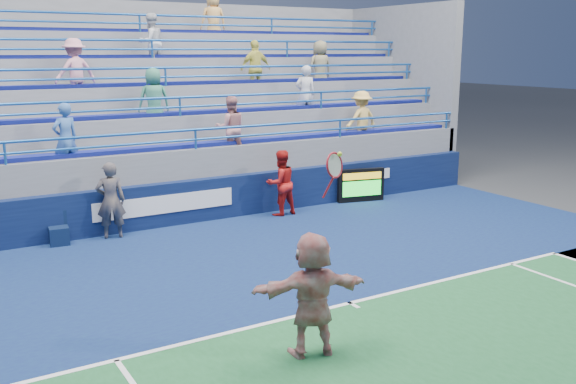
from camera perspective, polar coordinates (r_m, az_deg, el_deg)
ground at (r=11.37m, az=5.54°, el=-9.90°), size 120.00×120.00×0.00m
sponsor_wall at (r=16.63m, az=-7.77°, el=-0.73°), size 18.00×0.32×1.10m
bleacher_stand at (r=19.92m, az=-12.15°, el=4.19°), size 18.00×5.60×6.13m
serve_speed_board at (r=18.71m, az=6.50°, el=0.59°), size 1.41×0.46×0.98m
judge_chair at (r=15.44m, az=-19.70°, el=-3.58°), size 0.47×0.47×0.75m
tennis_player at (r=9.24m, az=2.18°, el=-9.06°), size 1.79×0.97×2.95m
line_judge at (r=15.45m, az=-15.48°, el=-0.73°), size 0.75×0.58×1.82m
ball_girl at (r=17.00m, az=-0.65°, el=0.81°), size 0.89×0.71×1.76m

